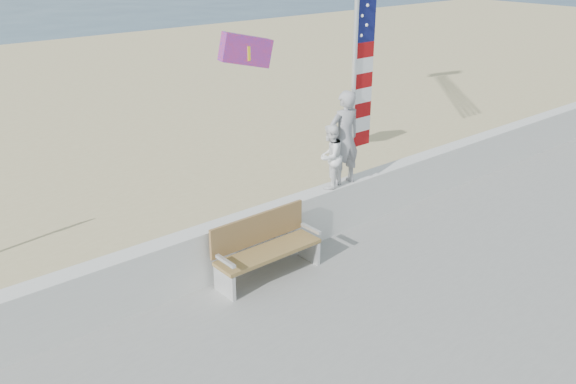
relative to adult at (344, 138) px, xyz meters
name	(u,v)px	position (x,y,z in m)	size (l,w,h in m)	color
ground	(355,314)	(-1.66, -2.00, -1.93)	(220.00, 220.00, 0.00)	#304B61
sand	(100,158)	(-1.66, 7.00, -1.89)	(90.00, 40.00, 0.08)	tan
seawall	(271,231)	(-1.66, 0.00, -1.30)	(30.00, 0.35, 0.90)	silver
adult	(344,138)	(0.00, 0.00, 0.00)	(0.62, 0.41, 1.71)	gray
child	(330,157)	(-0.33, 0.00, -0.27)	(0.56, 0.44, 1.16)	white
bench	(265,246)	(-2.15, -0.45, -1.25)	(1.80, 0.57, 1.00)	olive
flag	(359,76)	(0.31, 0.00, 1.06)	(0.50, 0.08, 3.50)	white
parafoil_kite	(247,50)	(-0.05, 2.79, 1.18)	(1.16, 0.53, 0.78)	red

